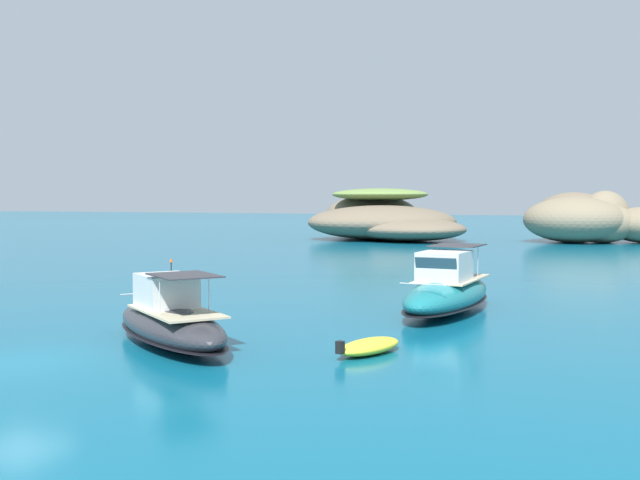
{
  "coord_description": "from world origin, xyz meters",
  "views": [
    {
      "loc": [
        15.66,
        -15.65,
        4.6
      ],
      "look_at": [
        1.24,
        18.96,
        2.53
      ],
      "focal_mm": 41.67,
      "sensor_mm": 36.0,
      "label": 1
    }
  ],
  "objects_px": {
    "motorboat_teal": "(447,292)",
    "channel_buoy": "(171,280)",
    "motorboat_charcoal": "(170,321)",
    "islet_small": "(593,220)",
    "dinghy_tender": "(369,346)",
    "islet_large": "(383,220)"
  },
  "relations": [
    {
      "from": "motorboat_teal",
      "to": "channel_buoy",
      "type": "distance_m",
      "value": 15.95
    },
    {
      "from": "motorboat_charcoal",
      "to": "islet_small",
      "type": "bearing_deg",
      "value": 81.33
    },
    {
      "from": "islet_small",
      "to": "channel_buoy",
      "type": "relative_size",
      "value": 12.38
    },
    {
      "from": "motorboat_charcoal",
      "to": "motorboat_teal",
      "type": "distance_m",
      "value": 11.91
    },
    {
      "from": "motorboat_teal",
      "to": "channel_buoy",
      "type": "height_order",
      "value": "motorboat_teal"
    },
    {
      "from": "dinghy_tender",
      "to": "channel_buoy",
      "type": "height_order",
      "value": "channel_buoy"
    },
    {
      "from": "motorboat_charcoal",
      "to": "channel_buoy",
      "type": "bearing_deg",
      "value": 123.84
    },
    {
      "from": "motorboat_charcoal",
      "to": "dinghy_tender",
      "type": "bearing_deg",
      "value": 10.71
    },
    {
      "from": "islet_small",
      "to": "dinghy_tender",
      "type": "distance_m",
      "value": 63.21
    },
    {
      "from": "islet_small",
      "to": "motorboat_teal",
      "type": "xyz_separation_m",
      "value": [
        -3.24,
        -54.31,
        -1.53
      ]
    },
    {
      "from": "islet_small",
      "to": "motorboat_charcoal",
      "type": "bearing_deg",
      "value": -98.67
    },
    {
      "from": "motorboat_teal",
      "to": "channel_buoy",
      "type": "xyz_separation_m",
      "value": [
        -15.55,
        3.48,
        -0.52
      ]
    },
    {
      "from": "islet_small",
      "to": "channel_buoy",
      "type": "distance_m",
      "value": 54.23
    },
    {
      "from": "motorboat_charcoal",
      "to": "dinghy_tender",
      "type": "height_order",
      "value": "motorboat_charcoal"
    },
    {
      "from": "motorboat_teal",
      "to": "islet_small",
      "type": "bearing_deg",
      "value": 86.58
    },
    {
      "from": "islet_small",
      "to": "channel_buoy",
      "type": "height_order",
      "value": "islet_small"
    },
    {
      "from": "islet_large",
      "to": "motorboat_charcoal",
      "type": "height_order",
      "value": "islet_large"
    },
    {
      "from": "islet_large",
      "to": "motorboat_teal",
      "type": "height_order",
      "value": "islet_large"
    },
    {
      "from": "islet_large",
      "to": "channel_buoy",
      "type": "xyz_separation_m",
      "value": [
        4.47,
        -50.56,
        -1.83
      ]
    },
    {
      "from": "channel_buoy",
      "to": "islet_small",
      "type": "bearing_deg",
      "value": 69.7
    },
    {
      "from": "channel_buoy",
      "to": "motorboat_teal",
      "type": "bearing_deg",
      "value": -12.62
    },
    {
      "from": "channel_buoy",
      "to": "dinghy_tender",
      "type": "bearing_deg",
      "value": -38.83
    }
  ]
}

